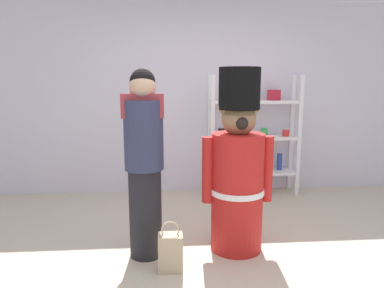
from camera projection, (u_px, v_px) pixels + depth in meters
The scene contains 6 objects.
ground_plane at pixel (214, 267), 2.99m from camera, with size 6.40×6.40×0.00m, color beige.
back_wall at pixel (193, 98), 4.92m from camera, with size 6.40×0.12×2.60m, color silver.
merchandise_shelf at pixel (253, 134), 4.85m from camera, with size 1.21×0.35×1.61m.
teddy_bear_guard at pixel (238, 171), 3.21m from camera, with size 0.64×0.49×1.66m.
person_shopper at pixel (144, 161), 3.06m from camera, with size 0.35×0.33×1.64m.
shopping_bag at pixel (170, 252), 2.93m from camera, with size 0.20×0.15×0.42m.
Camera 1 is at (-0.39, -2.74, 1.55)m, focal length 33.45 mm.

